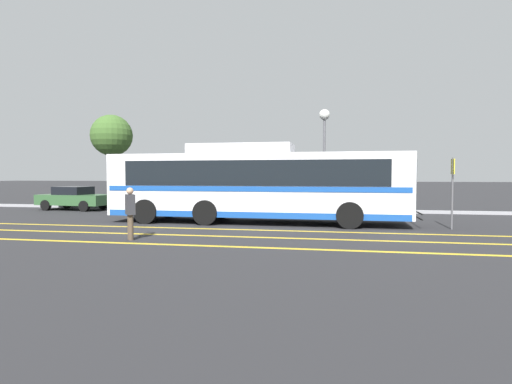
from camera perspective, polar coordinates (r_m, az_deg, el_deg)
The scene contains 13 objects.
ground_plane at distance 16.68m, azimuth 5.13°, elevation -4.42°, with size 220.00×220.00×0.00m, color #262628.
lane_strip_0 at distance 14.57m, azimuth -1.58°, elevation -5.40°, with size 0.20×32.15×0.01m, color gold.
lane_strip_1 at distance 12.97m, azimuth -3.11°, elevation -6.38°, with size 0.20×32.15×0.01m, color gold.
lane_strip_2 at distance 11.27m, azimuth -5.25°, elevation -7.72°, with size 0.20×32.15×0.01m, color gold.
curb_strip at distance 22.18m, azimuth 2.61°, elevation -2.52°, with size 40.15×0.36×0.15m, color #99999E.
transit_bus at distance 16.60m, azimuth -0.07°, elevation 1.25°, with size 12.49×2.75×3.27m.
parked_car_0 at distance 25.04m, azimuth -24.48°, elevation -0.77°, with size 4.21×2.09×1.33m.
parked_car_1 at distance 22.33m, azimuth -11.16°, elevation -0.80°, with size 4.52×2.04×1.51m.
parked_car_2 at distance 20.54m, azimuth 5.86°, elevation -0.99°, with size 4.30×2.04×1.54m.
pedestrian_0 at distance 12.81m, azimuth -17.53°, elevation -2.51°, with size 0.44×0.46×1.61m.
bus_stop_sign at distance 16.20m, azimuth 26.26°, elevation 0.99°, with size 0.07×0.40×2.63m.
street_lamp at distance 22.57m, azimuth 9.74°, elevation 8.54°, with size 0.59×0.59×5.61m.
tree_0 at distance 30.80m, azimuth -19.93°, elevation 7.55°, with size 2.95×2.95×6.32m.
Camera 1 is at (1.53, -16.49, 1.99)m, focal length 28.00 mm.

